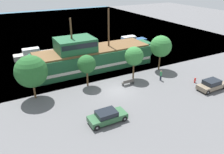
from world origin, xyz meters
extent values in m
plane|color=#5B5B5E|center=(0.00, 0.00, 0.00)|extent=(160.00, 160.00, 0.00)
plane|color=#38667F|center=(0.00, 44.00, 0.00)|extent=(80.00, 80.00, 0.00)
cube|color=#1E5633|center=(0.54, 9.24, 1.58)|extent=(19.77, 5.75, 3.15)
cube|color=silver|center=(0.54, 9.24, 1.10)|extent=(19.38, 5.83, 0.45)
cube|color=#1E5633|center=(11.03, 9.24, 2.05)|extent=(1.40, 3.16, 2.21)
cube|color=brown|center=(0.54, 9.24, 3.28)|extent=(18.98, 5.29, 0.25)
cube|color=#1E5633|center=(-2.42, 9.24, 4.44)|extent=(5.93, 4.60, 2.08)
cube|color=black|center=(-2.42, 9.24, 4.76)|extent=(5.64, 4.66, 0.75)
cylinder|color=#4C331E|center=(3.51, 9.24, 6.46)|extent=(0.28, 0.28, 6.11)
cylinder|color=#4C331E|center=(-2.92, 9.24, 6.00)|extent=(0.28, 0.28, 5.20)
cube|color=#B7B2A8|center=(-7.40, 18.92, 0.49)|extent=(7.48, 1.84, 0.98)
cube|color=silver|center=(-7.96, 18.92, 1.46)|extent=(2.99, 1.44, 0.96)
cube|color=black|center=(-7.06, 18.92, 1.46)|extent=(0.12, 1.29, 0.77)
cube|color=navy|center=(14.08, 18.62, 0.41)|extent=(7.89, 2.10, 0.82)
cube|color=silver|center=(13.49, 18.62, 1.28)|extent=(3.15, 1.63, 0.92)
cube|color=black|center=(14.44, 18.62, 1.28)|extent=(0.12, 1.47, 0.73)
cube|color=#2D5B38|center=(-4.30, -5.54, 0.54)|extent=(4.15, 1.75, 0.61)
cube|color=black|center=(-4.43, -5.54, 1.09)|extent=(2.16, 1.57, 0.49)
cylinder|color=black|center=(-2.67, -6.32, 0.32)|extent=(0.63, 0.22, 0.63)
cylinder|color=gray|center=(-2.67, -6.32, 0.32)|extent=(0.24, 0.25, 0.24)
cylinder|color=black|center=(-2.67, -4.75, 0.32)|extent=(0.63, 0.22, 0.63)
cylinder|color=gray|center=(-2.67, -4.75, 0.32)|extent=(0.24, 0.25, 0.24)
cylinder|color=black|center=(-5.93, -6.32, 0.32)|extent=(0.63, 0.22, 0.63)
cylinder|color=gray|center=(-5.93, -6.32, 0.32)|extent=(0.24, 0.25, 0.24)
cylinder|color=black|center=(-5.93, -4.75, 0.32)|extent=(0.63, 0.22, 0.63)
cylinder|color=gray|center=(-5.93, -4.75, 0.32)|extent=(0.24, 0.25, 0.24)
cube|color=#7F705B|center=(11.71, -5.72, 0.54)|extent=(4.28, 1.73, 0.58)
cube|color=black|center=(11.58, -5.72, 1.13)|extent=(2.22, 1.56, 0.59)
cylinder|color=black|center=(13.39, -6.50, 0.32)|extent=(0.65, 0.22, 0.65)
cylinder|color=gray|center=(13.39, -6.50, 0.32)|extent=(0.25, 0.25, 0.25)
cylinder|color=black|center=(13.39, -4.95, 0.32)|extent=(0.65, 0.22, 0.65)
cylinder|color=gray|center=(13.39, -4.95, 0.32)|extent=(0.25, 0.25, 0.25)
cylinder|color=black|center=(10.02, -6.50, 0.32)|extent=(0.65, 0.22, 0.65)
cylinder|color=gray|center=(10.02, -6.50, 0.32)|extent=(0.25, 0.25, 0.25)
cylinder|color=black|center=(10.02, -4.95, 0.32)|extent=(0.65, 0.22, 0.65)
cylinder|color=gray|center=(10.02, -4.95, 0.32)|extent=(0.25, 0.25, 0.25)
cylinder|color=red|center=(11.31, -3.16, 0.28)|extent=(0.22, 0.22, 0.56)
sphere|color=red|center=(11.31, -3.16, 0.64)|extent=(0.25, 0.25, 0.25)
cylinder|color=red|center=(11.15, -3.16, 0.31)|extent=(0.10, 0.09, 0.09)
cylinder|color=red|center=(11.47, -3.16, 0.31)|extent=(0.10, 0.09, 0.09)
cube|color=#4C4742|center=(2.26, 0.87, 0.42)|extent=(1.79, 0.45, 0.05)
cube|color=#4C4742|center=(2.26, 0.67, 0.65)|extent=(1.79, 0.06, 0.40)
cube|color=#2D2D2D|center=(1.43, 0.87, 0.20)|extent=(0.12, 0.36, 0.40)
cube|color=#2D2D2D|center=(3.10, 0.87, 0.20)|extent=(0.12, 0.36, 0.40)
cylinder|color=#232838|center=(7.36, -0.18, 0.39)|extent=(0.27, 0.27, 0.78)
cylinder|color=#337F4C|center=(7.36, -0.18, 1.08)|extent=(0.32, 0.32, 0.60)
sphere|color=#8C664C|center=(7.36, -0.18, 1.48)|extent=(0.21, 0.21, 0.21)
cylinder|color=brown|center=(-10.19, 3.35, 1.00)|extent=(0.24, 0.24, 1.99)
sphere|color=#235B28|center=(-10.19, 3.35, 3.69)|extent=(4.00, 4.00, 4.00)
cylinder|color=brown|center=(-2.93, 3.37, 1.10)|extent=(0.24, 0.24, 2.20)
sphere|color=#235B28|center=(-2.93, 3.37, 3.29)|extent=(2.56, 2.56, 2.56)
cylinder|color=brown|center=(4.12, 2.34, 1.21)|extent=(0.24, 0.24, 2.41)
sphere|color=#337A38|center=(4.12, 2.34, 3.60)|extent=(2.79, 2.79, 2.79)
cylinder|color=brown|center=(9.90, 3.34, 1.26)|extent=(0.24, 0.24, 2.51)
sphere|color=#337A38|center=(9.90, 3.34, 3.98)|extent=(3.45, 3.45, 3.45)
camera|label=1|loc=(-12.99, -22.79, 14.28)|focal=35.00mm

